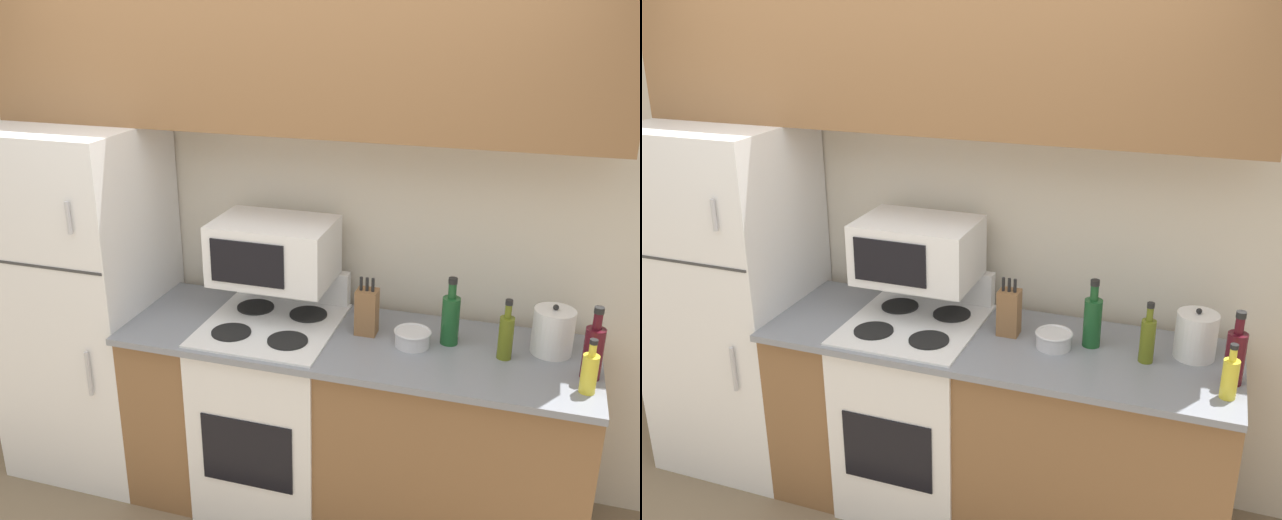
# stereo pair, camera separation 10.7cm
# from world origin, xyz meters

# --- Properties ---
(wall_back) EXTENTS (8.00, 0.05, 2.55)m
(wall_back) POSITION_xyz_m (0.00, 0.71, 1.27)
(wall_back) COLOR beige
(wall_back) RESTS_ON ground_plane
(lower_cabinets) EXTENTS (2.04, 0.67, 0.91)m
(lower_cabinets) POSITION_xyz_m (0.36, 0.32, 0.45)
(lower_cabinets) COLOR brown
(lower_cabinets) RESTS_ON ground_plane
(refrigerator) EXTENTS (0.72, 0.70, 1.75)m
(refrigerator) POSITION_xyz_m (-1.02, 0.34, 0.88)
(refrigerator) COLOR white
(refrigerator) RESTS_ON ground_plane
(upper_cabinets) EXTENTS (2.76, 0.34, 0.72)m
(upper_cabinets) POSITION_xyz_m (0.00, 0.52, 2.12)
(upper_cabinets) COLOR brown
(upper_cabinets) RESTS_ON refrigerator
(stove) EXTENTS (0.58, 0.66, 1.08)m
(stove) POSITION_xyz_m (-0.03, 0.31, 0.47)
(stove) COLOR white
(stove) RESTS_ON ground_plane
(microwave) EXTENTS (0.53, 0.38, 0.28)m
(microwave) POSITION_xyz_m (-0.05, 0.42, 1.22)
(microwave) COLOR white
(microwave) RESTS_ON stove
(knife_block) EXTENTS (0.09, 0.08, 0.27)m
(knife_block) POSITION_xyz_m (0.40, 0.36, 1.01)
(knife_block) COLOR brown
(knife_block) RESTS_ON lower_cabinets
(bowl) EXTENTS (0.16, 0.16, 0.07)m
(bowl) POSITION_xyz_m (0.61, 0.31, 0.95)
(bowl) COLOR silver
(bowl) RESTS_ON lower_cabinets
(bottle_wine_red) EXTENTS (0.08, 0.08, 0.30)m
(bottle_wine_red) POSITION_xyz_m (1.32, 0.25, 1.02)
(bottle_wine_red) COLOR #470F19
(bottle_wine_red) RESTS_ON lower_cabinets
(bottle_cooking_spray) EXTENTS (0.06, 0.06, 0.22)m
(bottle_cooking_spray) POSITION_xyz_m (1.31, 0.13, 0.99)
(bottle_cooking_spray) COLOR gold
(bottle_cooking_spray) RESTS_ON lower_cabinets
(bottle_wine_green) EXTENTS (0.08, 0.08, 0.30)m
(bottle_wine_green) POSITION_xyz_m (0.76, 0.38, 1.02)
(bottle_wine_green) COLOR #194C23
(bottle_wine_green) RESTS_ON lower_cabinets
(bottle_olive_oil) EXTENTS (0.06, 0.06, 0.26)m
(bottle_olive_oil) POSITION_xyz_m (0.99, 0.31, 1.01)
(bottle_olive_oil) COLOR #5B6619
(bottle_olive_oil) RESTS_ON lower_cabinets
(kettle) EXTENTS (0.17, 0.17, 0.22)m
(kettle) POSITION_xyz_m (1.18, 0.42, 1.00)
(kettle) COLOR white
(kettle) RESTS_ON lower_cabinets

